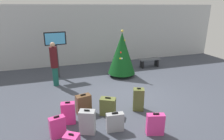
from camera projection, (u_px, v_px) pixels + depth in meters
ground_plane at (127, 97)px, 7.33m from camera, size 16.00×16.00×0.00m
back_wall at (96, 35)px, 11.25m from camera, size 16.00×0.20×3.37m
holiday_tree at (122, 53)px, 9.15m from camera, size 1.31×1.31×2.26m
flight_info_kiosk at (56, 46)px, 8.83m from camera, size 0.98×0.19×2.18m
waiting_bench at (149, 61)px, 10.79m from camera, size 1.24×0.44×0.48m
traveller_0 at (54, 63)px, 8.06m from camera, size 0.44×0.44×1.89m
suitcase_0 at (108, 106)px, 6.05m from camera, size 0.55×0.48×0.60m
suitcase_1 at (115, 122)px, 5.25m from camera, size 0.50×0.22×0.57m
suitcase_2 at (84, 104)px, 6.14m from camera, size 0.51×0.34×0.66m
suitcase_3 at (87, 122)px, 5.15m from camera, size 0.48×0.39×0.71m
suitcase_4 at (155, 124)px, 5.10m from camera, size 0.50×0.30×0.64m
suitcase_6 at (68, 113)px, 5.57m from camera, size 0.42×0.27×0.70m
suitcase_7 at (57, 127)px, 4.99m from camera, size 0.44×0.28×0.63m
suitcase_8 at (138, 99)px, 6.30m from camera, size 0.43×0.38×0.79m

